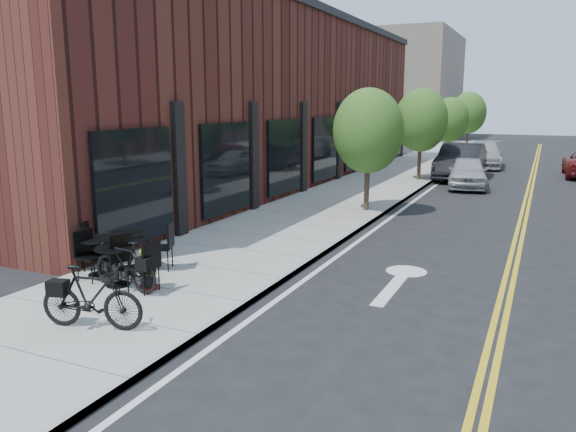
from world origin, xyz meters
The scene contains 17 objects.
ground centered at (0.00, 0.00, 0.00)m, with size 120.00×120.00×0.00m, color black.
sidewalk_near centered at (-2.00, 10.00, 0.06)m, with size 4.00×70.00×0.12m, color #9E9B93.
building_near centered at (-6.50, 14.00, 3.50)m, with size 5.00×28.00×7.00m, color #411815.
bg_building_left centered at (-8.00, 48.00, 5.00)m, with size 8.00×14.00×10.00m, color #726656.
tree_near_a centered at (-0.60, 9.00, 2.60)m, with size 2.20×2.20×3.81m.
tree_near_b centered at (-0.60, 17.00, 2.71)m, with size 2.30×2.30×3.98m.
tree_near_c centered at (-0.60, 25.00, 2.53)m, with size 2.10×2.10×3.67m.
tree_near_d centered at (-0.60, 33.00, 2.79)m, with size 2.40×2.40×4.11m.
fire_hydrant centered at (-1.95, -0.15, 0.51)m, with size 0.46×0.46×0.82m.
bicycle_left centered at (-2.29, -0.37, 0.59)m, with size 0.44×1.55×0.93m, color black.
bicycle_right centered at (-1.54, -1.98, 0.61)m, with size 0.46×1.63×0.98m, color black.
bistro_set_a centered at (-3.35, 0.11, 0.61)m, with size 1.86×1.06×0.98m.
bistro_set_b centered at (-2.60, -0.23, 0.60)m, with size 1.80×0.84×0.96m.
bistro_set_c centered at (-3.12, 0.69, 0.60)m, with size 1.81×1.12×0.96m.
parked_car_a centered at (1.60, 16.06, 0.64)m, with size 1.51×3.75×1.28m, color #A9ADB2.
parked_car_b centered at (0.94, 18.77, 0.82)m, with size 1.74×4.98×1.64m, color black.
parked_car_c centered at (1.40, 24.38, 0.69)m, with size 1.94×4.78×1.39m, color #A9AAAE.
Camera 1 is at (4.44, -7.99, 3.46)m, focal length 35.00 mm.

